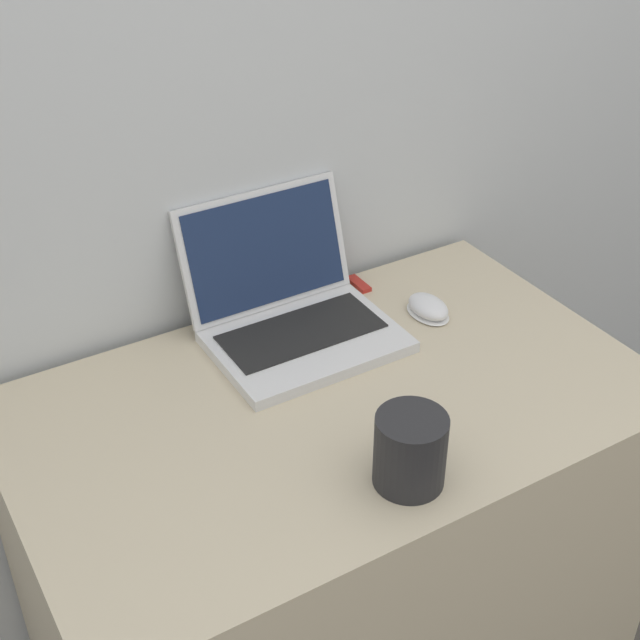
{
  "coord_description": "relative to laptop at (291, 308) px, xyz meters",
  "views": [
    {
      "loc": [
        -0.58,
        -0.63,
        1.64
      ],
      "look_at": [
        0.03,
        0.4,
        0.85
      ],
      "focal_mm": 50.0,
      "sensor_mm": 36.0,
      "label": 1
    }
  ],
  "objects": [
    {
      "name": "computer_mouse",
      "position": [
        0.24,
        -0.08,
        -0.04
      ],
      "size": [
        0.06,
        0.09,
        0.03
      ],
      "color": "white",
      "rests_on": "desk"
    },
    {
      "name": "usb_stick",
      "position": [
        0.18,
        0.07,
        -0.05
      ],
      "size": [
        0.02,
        0.06,
        0.01
      ],
      "color": "#B2261E",
      "rests_on": "desk"
    },
    {
      "name": "drink_cup",
      "position": [
        -0.04,
        -0.4,
        0.01
      ],
      "size": [
        0.1,
        0.1,
        0.11
      ],
      "color": "#232326",
      "rests_on": "desk"
    },
    {
      "name": "laptop",
      "position": [
        0.0,
        0.0,
        0.0
      ],
      "size": [
        0.31,
        0.29,
        0.22
      ],
      "color": "silver",
      "rests_on": "desk"
    },
    {
      "name": "desk",
      "position": [
        -0.03,
        -0.19,
        -0.43
      ],
      "size": [
        1.01,
        0.61,
        0.77
      ],
      "color": "beige",
      "rests_on": "ground_plane"
    },
    {
      "name": "wall_back",
      "position": [
        -0.03,
        0.15,
        0.43
      ],
      "size": [
        7.0,
        0.04,
        2.5
      ],
      "color": "silver",
      "rests_on": "ground_plane"
    }
  ]
}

